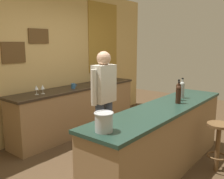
# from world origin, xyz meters

# --- Properties ---
(ground_plane) EXTENTS (10.00, 10.00, 0.00)m
(ground_plane) POSITION_xyz_m (0.00, 0.00, 0.00)
(ground_plane) COLOR #4C3823
(back_wall) EXTENTS (6.00, 0.09, 2.80)m
(back_wall) POSITION_xyz_m (0.03, 2.03, 1.42)
(back_wall) COLOR tan
(back_wall) RESTS_ON ground_plane
(bar_counter) EXTENTS (2.76, 0.60, 0.92)m
(bar_counter) POSITION_xyz_m (0.00, -0.40, 0.46)
(bar_counter) COLOR olive
(bar_counter) RESTS_ON ground_plane
(side_counter) EXTENTS (2.88, 0.56, 0.90)m
(side_counter) POSITION_xyz_m (0.40, 1.65, 0.45)
(side_counter) COLOR olive
(side_counter) RESTS_ON ground_plane
(bartender) EXTENTS (0.52, 0.21, 1.62)m
(bartender) POSITION_xyz_m (-0.11, 0.54, 0.94)
(bartender) COLOR #384766
(bartender) RESTS_ON ground_plane
(bar_stool) EXTENTS (0.32, 0.32, 0.68)m
(bar_stool) POSITION_xyz_m (0.48, -0.98, 0.46)
(bar_stool) COLOR brown
(bar_stool) RESTS_ON ground_plane
(wine_bottle_a) EXTENTS (0.07, 0.07, 0.31)m
(wine_bottle_a) POSITION_xyz_m (0.27, -0.47, 1.06)
(wine_bottle_a) COLOR black
(wine_bottle_a) RESTS_ON bar_counter
(wine_bottle_b) EXTENTS (0.07, 0.07, 0.31)m
(wine_bottle_b) POSITION_xyz_m (0.44, -0.39, 1.06)
(wine_bottle_b) COLOR black
(wine_bottle_b) RESTS_ON bar_counter
(wine_bottle_c) EXTENTS (0.07, 0.07, 0.31)m
(wine_bottle_c) POSITION_xyz_m (0.63, -0.37, 1.06)
(wine_bottle_c) COLOR #999E99
(wine_bottle_c) RESTS_ON bar_counter
(ice_bucket) EXTENTS (0.19, 0.19, 0.19)m
(ice_bucket) POSITION_xyz_m (-1.20, -0.39, 1.02)
(ice_bucket) COLOR #B7BABF
(ice_bucket) RESTS_ON bar_counter
(wine_glass_a) EXTENTS (0.07, 0.07, 0.16)m
(wine_glass_a) POSITION_xyz_m (-0.55, 1.63, 1.01)
(wine_glass_a) COLOR silver
(wine_glass_a) RESTS_ON side_counter
(wine_glass_b) EXTENTS (0.07, 0.07, 0.16)m
(wine_glass_b) POSITION_xyz_m (-0.44, 1.61, 1.01)
(wine_glass_b) COLOR silver
(wine_glass_b) RESTS_ON side_counter
(wine_glass_c) EXTENTS (0.07, 0.07, 0.16)m
(wine_glass_c) POSITION_xyz_m (1.34, 1.71, 1.01)
(wine_glass_c) COLOR silver
(wine_glass_c) RESTS_ON side_counter
(coffee_mug) EXTENTS (0.12, 0.08, 0.09)m
(coffee_mug) POSITION_xyz_m (0.21, 1.58, 0.95)
(coffee_mug) COLOR #336699
(coffee_mug) RESTS_ON side_counter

